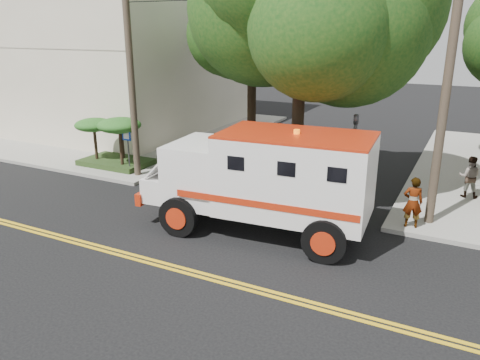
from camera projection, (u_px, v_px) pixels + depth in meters
The scene contains 12 objects.
ground at pixel (160, 264), 12.94m from camera, with size 100.00×100.00×0.00m, color black.
sidewalk_nw at pixel (115, 128), 30.19m from camera, with size 17.00×17.00×0.15m, color gray.
building_left at pixel (101, 46), 30.76m from camera, with size 16.00×14.00×10.00m, color beige.
utility_pole_left at pixel (131, 73), 19.05m from camera, with size 0.28×0.28×9.00m, color #382D23.
utility_pole_right at pixel (446, 88), 14.07m from camera, with size 0.28×0.28×9.00m, color #382D23.
tree_left at pixel (256, 39), 22.31m from camera, with size 4.48×4.20×7.70m.
traffic_signal at pixel (353, 156), 15.34m from camera, with size 0.15×0.18×3.60m.
accessibility_sign at pixel (128, 145), 20.43m from camera, with size 0.45×0.10×2.02m.
palm_planter at pixel (112, 134), 21.26m from camera, with size 3.52×2.63×2.36m.
armored_truck at pixel (266, 176), 14.44m from camera, with size 7.40×3.39×3.28m.
pedestrian_a at pixel (413, 202), 14.77m from camera, with size 0.61×0.40×1.67m, color gray.
pedestrian_b at pixel (469, 177), 17.46m from camera, with size 0.77×0.60×1.58m, color gray.
Camera 1 is at (7.24, -9.30, 6.22)m, focal length 35.00 mm.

